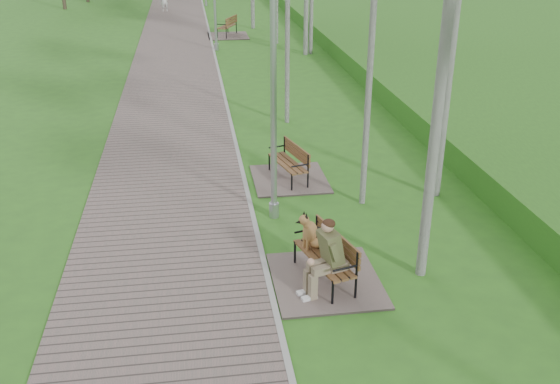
{
  "coord_description": "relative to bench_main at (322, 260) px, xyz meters",
  "views": [
    {
      "loc": [
        -1.1,
        -7.73,
        5.75
      ],
      "look_at": [
        0.38,
        2.53,
        1.1
      ],
      "focal_mm": 40.0,
      "sensor_mm": 36.0,
      "label": 1
    }
  ],
  "objects": [
    {
      "name": "bench_second",
      "position": [
        0.14,
        4.51,
        -0.25
      ],
      "size": [
        1.71,
        1.9,
        1.05
      ],
      "color": "#6E6059",
      "rests_on": "ground"
    },
    {
      "name": "bench_third",
      "position": [
        -0.02,
        23.49,
        -0.21
      ],
      "size": [
        2.02,
        2.24,
        1.24
      ],
      "color": "#6E6059",
      "rests_on": "ground"
    },
    {
      "name": "pedestrian_near",
      "position": [
        -3.38,
        32.75,
        0.28
      ],
      "size": [
        0.62,
        0.51,
        1.45
      ],
      "primitive_type": "imported",
      "rotation": [
        0.0,
        0.0,
        3.5
      ],
      "color": "silver",
      "rests_on": "ground"
    },
    {
      "name": "walkway",
      "position": [
        -2.64,
        20.38,
        -0.42
      ],
      "size": [
        3.5,
        67.0,
        0.04
      ],
      "primitive_type": "cube",
      "color": "#6E6059",
      "rests_on": "ground"
    },
    {
      "name": "bench_main",
      "position": [
        0.0,
        0.0,
        0.0
      ],
      "size": [
        1.81,
        2.01,
        1.58
      ],
      "color": "#6E6059",
      "rests_on": "ground"
    },
    {
      "name": "kerb",
      "position": [
        -0.89,
        20.38,
        -0.42
      ],
      "size": [
        0.1,
        67.0,
        0.05
      ],
      "primitive_type": "cube",
      "color": "#999993",
      "rests_on": "ground"
    },
    {
      "name": "embankment",
      "position": [
        11.11,
        18.88,
        -0.44
      ],
      "size": [
        14.0,
        70.0,
        1.6
      ],
      "primitive_type": "cube",
      "color": "#3C8823",
      "rests_on": "ground"
    },
    {
      "name": "lamp_post_near",
      "position": [
        -0.45,
        2.63,
        2.07
      ],
      "size": [
        0.21,
        0.21,
        5.38
      ],
      "color": "#9FA2A7",
      "rests_on": "ground"
    },
    {
      "name": "ground",
      "position": [
        -0.89,
        -1.12,
        -0.44
      ],
      "size": [
        120.0,
        120.0,
        0.0
      ],
      "primitive_type": "plane",
      "color": "#316721",
      "rests_on": "ground"
    }
  ]
}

